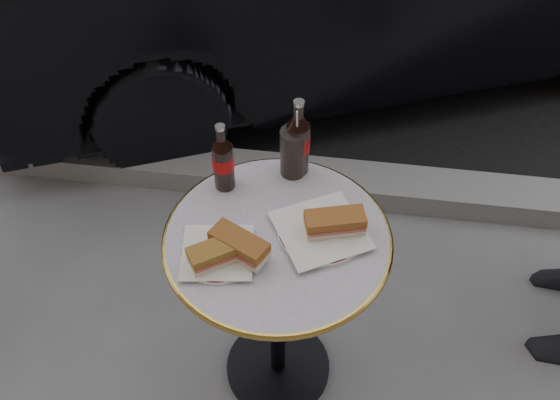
# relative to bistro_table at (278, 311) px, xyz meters

# --- Properties ---
(ground) EXTENTS (80.00, 80.00, 0.00)m
(ground) POSITION_rel_bistro_table_xyz_m (0.00, 0.00, -0.37)
(ground) COLOR slate
(ground) RESTS_ON ground
(curb) EXTENTS (40.00, 0.20, 0.12)m
(curb) POSITION_rel_bistro_table_xyz_m (0.00, 0.90, -0.32)
(curb) COLOR gray
(curb) RESTS_ON ground
(bistro_table) EXTENTS (0.62, 0.62, 0.73)m
(bistro_table) POSITION_rel_bistro_table_xyz_m (0.00, 0.00, 0.00)
(bistro_table) COLOR #BAB2C4
(bistro_table) RESTS_ON ground
(plate_left) EXTENTS (0.20, 0.20, 0.01)m
(plate_left) POSITION_rel_bistro_table_xyz_m (-0.15, -0.09, 0.37)
(plate_left) COLOR white
(plate_left) RESTS_ON bistro_table
(plate_right) EXTENTS (0.30, 0.30, 0.01)m
(plate_right) POSITION_rel_bistro_table_xyz_m (0.11, 0.02, 0.37)
(plate_right) COLOR white
(plate_right) RESTS_ON bistro_table
(sandwich_left_a) EXTENTS (0.16, 0.14, 0.05)m
(sandwich_left_a) POSITION_rel_bistro_table_xyz_m (-0.14, -0.11, 0.40)
(sandwich_left_a) COLOR #966426
(sandwich_left_a) RESTS_ON plate_left
(sandwich_left_b) EXTENTS (0.17, 0.14, 0.05)m
(sandwich_left_b) POSITION_rel_bistro_table_xyz_m (-0.09, -0.08, 0.40)
(sandwich_left_b) COLOR brown
(sandwich_left_b) RESTS_ON plate_left
(sandwich_right) EXTENTS (0.17, 0.11, 0.05)m
(sandwich_right) POSITION_rel_bistro_table_xyz_m (0.15, 0.03, 0.41)
(sandwich_right) COLOR #955525
(sandwich_right) RESTS_ON plate_right
(cola_bottle_left) EXTENTS (0.07, 0.07, 0.22)m
(cola_bottle_left) POSITION_rel_bistro_table_xyz_m (-0.18, 0.17, 0.48)
(cola_bottle_left) COLOR black
(cola_bottle_left) RESTS_ON bistro_table
(cola_bottle_right) EXTENTS (0.07, 0.07, 0.25)m
(cola_bottle_right) POSITION_rel_bistro_table_xyz_m (0.02, 0.26, 0.49)
(cola_bottle_right) COLOR black
(cola_bottle_right) RESTS_ON bistro_table
(cola_glass) EXTENTS (0.10, 0.10, 0.16)m
(cola_glass) POSITION_rel_bistro_table_xyz_m (0.01, 0.25, 0.45)
(cola_glass) COLOR black
(cola_glass) RESTS_ON bistro_table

